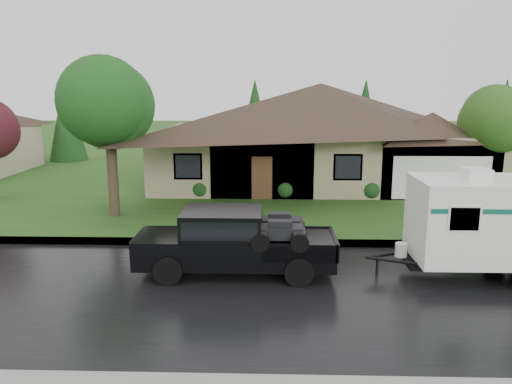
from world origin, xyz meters
TOP-DOWN VIEW (x-y plane):
  - ground at (0.00, 0.00)m, footprint 140.00×140.00m
  - road at (0.00, -2.00)m, footprint 140.00×8.00m
  - curb at (0.00, 2.25)m, footprint 140.00×0.50m
  - lawn at (0.00, 15.00)m, footprint 140.00×26.00m
  - house_main at (2.29, 13.84)m, footprint 19.44×10.80m
  - tree_left_green at (-7.48, 5.68)m, footprint 4.01×4.01m
  - tree_right_green at (10.15, 9.76)m, footprint 3.26×3.26m
  - shrub_row at (2.00, 9.30)m, footprint 13.60×1.00m
  - pickup_truck at (-1.96, -0.56)m, footprint 5.86×2.23m

SIDE VIEW (x-z plane):
  - ground at x=0.00m, z-range 0.00..0.00m
  - road at x=0.00m, z-range 0.00..0.01m
  - curb at x=0.00m, z-range 0.00..0.15m
  - lawn at x=0.00m, z-range 0.00..0.15m
  - shrub_row at x=2.00m, z-range 0.15..1.15m
  - pickup_truck at x=-1.96m, z-range 0.07..2.02m
  - house_main at x=2.29m, z-range 0.14..7.04m
  - tree_right_green at x=10.15m, z-range 1.19..6.59m
  - tree_left_green at x=-7.48m, z-range 1.44..8.08m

